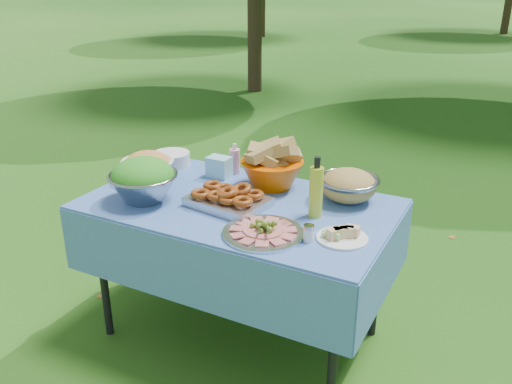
% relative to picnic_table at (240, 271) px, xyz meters
% --- Properties ---
extents(ground, '(80.00, 80.00, 0.00)m').
position_rel_picnic_table_xyz_m(ground, '(0.00, 0.00, -0.38)').
color(ground, '#093509').
rests_on(ground, ground).
extents(picnic_table, '(1.46, 0.86, 0.76)m').
position_rel_picnic_table_xyz_m(picnic_table, '(0.00, 0.00, 0.00)').
color(picnic_table, '#84B6FF').
rests_on(picnic_table, ground).
extents(salad_bowl, '(0.38, 0.38, 0.22)m').
position_rel_picnic_table_xyz_m(salad_bowl, '(-0.42, -0.19, 0.49)').
color(salad_bowl, gray).
rests_on(salad_bowl, picnic_table).
extents(pasta_bowl_white, '(0.31, 0.31, 0.15)m').
position_rel_picnic_table_xyz_m(pasta_bowl_white, '(-0.58, 0.05, 0.46)').
color(pasta_bowl_white, white).
rests_on(pasta_bowl_white, picnic_table).
extents(plate_stack, '(0.27, 0.27, 0.08)m').
position_rel_picnic_table_xyz_m(plate_stack, '(-0.60, 0.29, 0.42)').
color(plate_stack, white).
rests_on(plate_stack, picnic_table).
extents(wipes_box, '(0.12, 0.09, 0.11)m').
position_rel_picnic_table_xyz_m(wipes_box, '(-0.26, 0.26, 0.44)').
color(wipes_box, '#96DDF0').
rests_on(wipes_box, picnic_table).
extents(sanitizer_bottle, '(0.06, 0.06, 0.17)m').
position_rel_picnic_table_xyz_m(sanitizer_bottle, '(-0.22, 0.34, 0.46)').
color(sanitizer_bottle, '#FFA2BA').
rests_on(sanitizer_bottle, picnic_table).
extents(bread_bowl, '(0.40, 0.40, 0.22)m').
position_rel_picnic_table_xyz_m(bread_bowl, '(0.05, 0.26, 0.49)').
color(bread_bowl, '#E35500').
rests_on(bread_bowl, picnic_table).
extents(pasta_bowl_steel, '(0.36, 0.36, 0.16)m').
position_rel_picnic_table_xyz_m(pasta_bowl_steel, '(0.45, 0.27, 0.46)').
color(pasta_bowl_steel, gray).
rests_on(pasta_bowl_steel, picnic_table).
extents(fried_tray, '(0.39, 0.30, 0.08)m').
position_rel_picnic_table_xyz_m(fried_tray, '(-0.03, -0.06, 0.42)').
color(fried_tray, '#B9B8BD').
rests_on(fried_tray, picnic_table).
extents(charcuterie_platter, '(0.44, 0.44, 0.08)m').
position_rel_picnic_table_xyz_m(charcuterie_platter, '(0.25, -0.24, 0.42)').
color(charcuterie_platter, silver).
rests_on(charcuterie_platter, picnic_table).
extents(oil_bottle, '(0.08, 0.08, 0.28)m').
position_rel_picnic_table_xyz_m(oil_bottle, '(0.38, 0.03, 0.52)').
color(oil_bottle, '#B9CB2C').
rests_on(oil_bottle, picnic_table).
extents(cheese_plate, '(0.23, 0.23, 0.06)m').
position_rel_picnic_table_xyz_m(cheese_plate, '(0.57, -0.13, 0.41)').
color(cheese_plate, white).
rests_on(cheese_plate, picnic_table).
extents(shaker, '(0.06, 0.06, 0.07)m').
position_rel_picnic_table_xyz_m(shaker, '(0.45, -0.21, 0.42)').
color(shaker, white).
rests_on(shaker, picnic_table).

